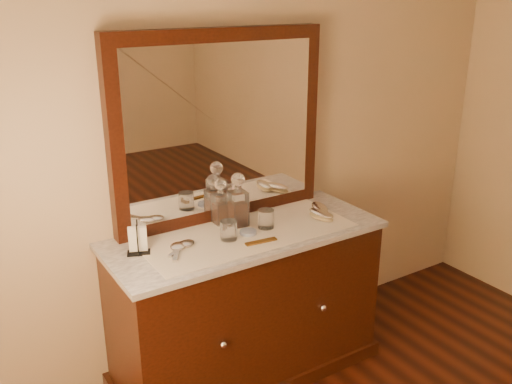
% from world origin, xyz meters
% --- Properties ---
extents(dresser_cabinet, '(1.40, 0.55, 0.82)m').
position_xyz_m(dresser_cabinet, '(0.00, 1.96, 0.41)').
color(dresser_cabinet, black).
rests_on(dresser_cabinet, floor).
extents(dresser_plinth, '(1.46, 0.59, 0.08)m').
position_xyz_m(dresser_plinth, '(0.00, 1.96, 0.04)').
color(dresser_plinth, black).
rests_on(dresser_plinth, floor).
extents(knob_left, '(0.04, 0.04, 0.04)m').
position_xyz_m(knob_left, '(-0.30, 1.67, 0.45)').
color(knob_left, silver).
rests_on(knob_left, dresser_cabinet).
extents(knob_right, '(0.04, 0.04, 0.04)m').
position_xyz_m(knob_right, '(0.30, 1.67, 0.45)').
color(knob_right, silver).
rests_on(knob_right, dresser_cabinet).
extents(marble_top, '(1.44, 0.59, 0.03)m').
position_xyz_m(marble_top, '(0.00, 1.96, 0.83)').
color(marble_top, white).
rests_on(marble_top, dresser_cabinet).
extents(mirror_frame, '(1.20, 0.08, 1.00)m').
position_xyz_m(mirror_frame, '(0.00, 2.20, 1.35)').
color(mirror_frame, black).
rests_on(mirror_frame, marble_top).
extents(mirror_glass, '(1.06, 0.01, 0.86)m').
position_xyz_m(mirror_glass, '(0.00, 2.17, 1.35)').
color(mirror_glass, white).
rests_on(mirror_glass, marble_top).
extents(lace_runner, '(1.10, 0.45, 0.00)m').
position_xyz_m(lace_runner, '(0.00, 1.94, 0.85)').
color(lace_runner, silver).
rests_on(lace_runner, marble_top).
extents(pin_dish, '(0.11, 0.11, 0.02)m').
position_xyz_m(pin_dish, '(-0.00, 1.92, 0.86)').
color(pin_dish, silver).
rests_on(pin_dish, lace_runner).
extents(comb, '(0.17, 0.05, 0.01)m').
position_xyz_m(comb, '(-0.00, 1.80, 0.86)').
color(comb, brown).
rests_on(comb, lace_runner).
extents(napkin_rack, '(0.12, 0.10, 0.16)m').
position_xyz_m(napkin_rack, '(-0.55, 2.02, 0.91)').
color(napkin_rack, black).
rests_on(napkin_rack, marble_top).
extents(decanter_left, '(0.08, 0.08, 0.25)m').
position_xyz_m(decanter_left, '(-0.05, 2.12, 0.95)').
color(decanter_left, maroon).
rests_on(decanter_left, lace_runner).
extents(decanter_right, '(0.10, 0.10, 0.29)m').
position_xyz_m(decanter_right, '(0.01, 2.04, 0.97)').
color(decanter_right, maroon).
rests_on(decanter_right, lace_runner).
extents(brush_near, '(0.09, 0.17, 0.05)m').
position_xyz_m(brush_near, '(0.43, 1.88, 0.88)').
color(brush_near, tan).
rests_on(brush_near, lace_runner).
extents(brush_far, '(0.13, 0.19, 0.05)m').
position_xyz_m(brush_far, '(0.48, 1.95, 0.88)').
color(brush_far, tan).
rests_on(brush_far, lace_runner).
extents(hand_mirror_outer, '(0.15, 0.20, 0.02)m').
position_xyz_m(hand_mirror_outer, '(-0.38, 1.95, 0.86)').
color(hand_mirror_outer, silver).
rests_on(hand_mirror_outer, lace_runner).
extents(hand_mirror_inner, '(0.19, 0.15, 0.02)m').
position_xyz_m(hand_mirror_inner, '(-0.34, 1.96, 0.86)').
color(hand_mirror_inner, silver).
rests_on(hand_mirror_inner, lace_runner).
extents(tumblers, '(0.32, 0.11, 0.10)m').
position_xyz_m(tumblers, '(-0.00, 1.93, 0.90)').
color(tumblers, white).
rests_on(tumblers, lace_runner).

